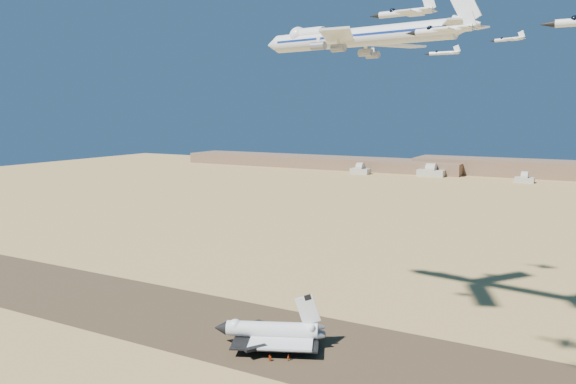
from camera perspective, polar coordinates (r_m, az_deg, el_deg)
The scene contains 13 objects.
ground at distance 196.54m, azimuth -5.39°, elevation -13.72°, with size 1200.00×1200.00×0.00m, color tan.
runway at distance 196.53m, azimuth -5.39°, elevation -13.71°, with size 600.00×50.00×0.06m, color #4B3A25.
ridgeline at distance 681.95m, azimuth 25.50°, elevation 1.86°, with size 960.00×90.00×18.00m.
hangars at distance 654.29m, azimuth 13.85°, elevation 1.94°, with size 200.50×29.50×30.00m.
shuttle at distance 181.69m, azimuth -1.73°, elevation -13.99°, with size 35.43×30.05×17.25m.
carrier_747 at distance 189.81m, azimuth 6.49°, elevation 15.31°, with size 77.11×58.96×19.14m.
crew_a at distance 172.76m, azimuth -1.76°, elevation -16.56°, with size 0.60×0.40×1.65m, color red.
crew_b at distance 173.08m, azimuth 0.05°, elevation -16.47°, with size 0.90×0.52×1.84m, color red.
crew_c at distance 172.87m, azimuth -1.90°, elevation -16.50°, with size 1.11×0.57×1.89m, color red.
chase_jet_a at distance 130.50m, azimuth 11.71°, elevation 17.42°, with size 15.58×8.57×3.89m.
chase_jet_b at distance 114.60m, azimuth 15.39°, elevation 15.58°, with size 14.19×7.99×3.56m.
chase_jet_e at distance 224.25m, azimuth 15.48°, elevation 13.46°, with size 13.79×7.25×3.44m.
chase_jet_f at distance 244.44m, azimuth 21.46°, elevation 14.25°, with size 14.09×8.23×3.59m.
Camera 1 is at (103.18, -150.43, 73.15)m, focal length 35.00 mm.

